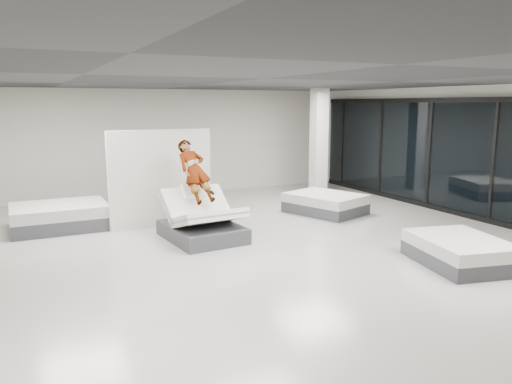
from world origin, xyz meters
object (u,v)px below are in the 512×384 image
at_px(hero_bed, 202,223).
at_px(flat_bed_right_far, 325,203).
at_px(flat_bed_right_near, 460,252).
at_px(divider_panel, 161,178).
at_px(remote, 212,193).
at_px(flat_bed_left_far, 60,216).
at_px(column, 319,144).
at_px(person, 195,183).

bearing_deg(hero_bed, flat_bed_right_far, 16.05).
bearing_deg(flat_bed_right_near, divider_panel, 128.09).
relative_size(remote, flat_bed_left_far, 0.07).
bearing_deg(remote, divider_panel, 106.53).
xyz_separation_m(remote, column, (4.44, 2.99, 0.63)).
bearing_deg(divider_panel, person, -78.02).
xyz_separation_m(person, flat_bed_left_far, (-2.56, 1.91, -0.86)).
bearing_deg(flat_bed_left_far, person, -36.67).
relative_size(remote, column, 0.04).
relative_size(remote, flat_bed_right_near, 0.07).
height_order(flat_bed_right_far, flat_bed_left_far, flat_bed_left_far).
relative_size(person, flat_bed_right_far, 0.71).
distance_m(hero_bed, column, 5.67).
relative_size(hero_bed, flat_bed_right_near, 0.98).
bearing_deg(person, flat_bed_right_near, -52.76).
xyz_separation_m(flat_bed_right_near, column, (1.15, 6.45, 1.36)).
xyz_separation_m(hero_bed, column, (4.66, 2.98, 1.25)).
xyz_separation_m(flat_bed_right_far, flat_bed_left_far, (-6.28, 1.17, 0.03)).
xyz_separation_m(flat_bed_right_far, column, (0.98, 1.92, 1.35)).
bearing_deg(flat_bed_right_near, hero_bed, 135.38).
distance_m(flat_bed_right_far, flat_bed_left_far, 6.38).
bearing_deg(flat_bed_left_far, flat_bed_right_far, -10.52).
distance_m(flat_bed_left_far, column, 7.42).
bearing_deg(divider_panel, hero_bed, -80.29).
distance_m(hero_bed, remote, 0.65).
xyz_separation_m(flat_bed_left_far, column, (7.26, 0.76, 1.32)).
distance_m(person, flat_bed_right_near, 5.26).
relative_size(hero_bed, flat_bed_left_far, 0.93).
relative_size(remote, divider_panel, 0.06).
bearing_deg(column, divider_panel, -164.34).
bearing_deg(column, flat_bed_right_far, -117.01).
relative_size(divider_panel, flat_bed_right_far, 1.11).
bearing_deg(column, person, -150.41).
distance_m(divider_panel, flat_bed_right_far, 4.22).
bearing_deg(flat_bed_right_near, flat_bed_left_far, 137.02).
height_order(divider_panel, flat_bed_right_near, divider_panel).
height_order(flat_bed_left_far, column, column).
bearing_deg(flat_bed_left_far, remote, -38.41).
relative_size(hero_bed, remote, 13.64).
xyz_separation_m(flat_bed_right_near, flat_bed_left_far, (-6.11, 5.69, 0.04)).
distance_m(hero_bed, divider_panel, 1.78).
bearing_deg(hero_bed, person, 95.90).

